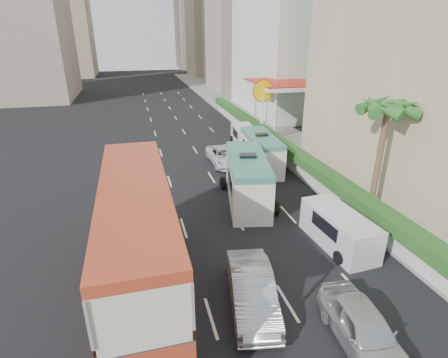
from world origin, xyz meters
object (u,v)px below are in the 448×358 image
object	(u,v)px
car_silver_lane_b	(360,345)
palm_tree	(379,160)
double_decker_bus	(140,243)
car_silver_lane_a	(251,305)
panel_van_far	(245,137)
minibus_near	(247,179)
van_asset	(224,164)
minibus_far	(261,152)
panel_van_near	(339,229)
shell_station	(282,108)

from	to	relation	value
car_silver_lane_b	palm_tree	world-z (taller)	palm_tree
double_decker_bus	car_silver_lane_b	distance (m)	8.93
car_silver_lane_a	palm_tree	xyz separation A→B (m)	(9.66, 5.75, 3.38)
panel_van_far	minibus_near	bearing A→B (deg)	-101.96
van_asset	palm_tree	distance (m)	12.96
double_decker_bus	car_silver_lane_a	xyz separation A→B (m)	(4.14, -1.75, -2.53)
minibus_far	palm_tree	bearing A→B (deg)	-62.11
van_asset	palm_tree	world-z (taller)	palm_tree
car_silver_lane_a	van_asset	distance (m)	16.77
car_silver_lane_a	panel_van_near	xyz separation A→B (m)	(5.74, 3.06, 0.91)
double_decker_bus	shell_station	world-z (taller)	shell_station
double_decker_bus	shell_station	bearing A→B (deg)	55.18
car_silver_lane_a	panel_van_near	world-z (taller)	panel_van_near
minibus_far	panel_van_far	xyz separation A→B (m)	(0.61, 6.19, -0.44)
van_asset	panel_van_far	distance (m)	5.55
van_asset	panel_van_far	bearing A→B (deg)	53.27
double_decker_bus	panel_van_far	distance (m)	21.91
panel_van_near	shell_station	bearing A→B (deg)	70.33
car_silver_lane_b	minibus_near	size ratio (longest dim) A/B	0.64
minibus_far	car_silver_lane_b	bearing A→B (deg)	-94.21
panel_van_far	minibus_far	bearing A→B (deg)	-90.52
double_decker_bus	van_asset	world-z (taller)	double_decker_bus
double_decker_bus	palm_tree	size ratio (longest dim) A/B	1.72
van_asset	minibus_far	xyz separation A→B (m)	(2.60, -1.76, 1.37)
car_silver_lane_a	shell_station	world-z (taller)	shell_station
double_decker_bus	van_asset	xyz separation A→B (m)	(7.33, 14.71, -2.53)
van_asset	panel_van_near	world-z (taller)	panel_van_near
car_silver_lane_b	palm_tree	size ratio (longest dim) A/B	0.69
double_decker_bus	car_silver_lane_a	world-z (taller)	double_decker_bus
minibus_near	panel_van_near	xyz separation A→B (m)	(2.93, -6.15, -0.61)
car_silver_lane_b	palm_tree	xyz separation A→B (m)	(6.56, 8.58, 3.38)
car_silver_lane_b	double_decker_bus	bearing A→B (deg)	152.21
double_decker_bus	panel_van_far	bearing A→B (deg)	61.16
panel_van_far	van_asset	bearing A→B (deg)	-120.85
shell_station	panel_van_near	bearing A→B (deg)	-105.76
van_asset	palm_tree	xyz separation A→B (m)	(6.47, -10.71, 3.38)
double_decker_bus	minibus_far	size ratio (longest dim) A/B	1.78
panel_van_near	minibus_near	bearing A→B (deg)	111.53
minibus_far	minibus_near	bearing A→B (deg)	-113.97
minibus_far	shell_station	size ratio (longest dim) A/B	0.77
panel_van_near	shell_station	xyz separation A→B (m)	(6.12, 21.69, 1.84)
van_asset	car_silver_lane_a	bearing A→B (deg)	-101.73
double_decker_bus	palm_tree	world-z (taller)	palm_tree
car_silver_lane_a	shell_station	xyz separation A→B (m)	(11.86, 24.75, 2.75)
double_decker_bus	panel_van_near	world-z (taller)	double_decker_bus
panel_van_far	shell_station	distance (m)	6.93
car_silver_lane_b	panel_van_near	xyz separation A→B (m)	(2.64, 5.89, 0.91)
minibus_far	panel_van_near	distance (m)	11.65
car_silver_lane_a	minibus_far	xyz separation A→B (m)	(5.79, 14.70, 1.37)
minibus_near	panel_van_far	distance (m)	12.23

